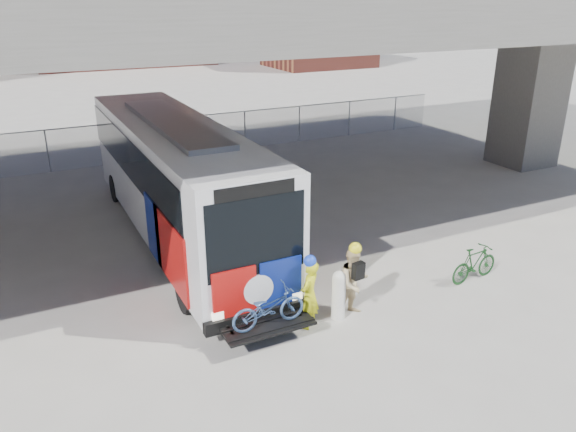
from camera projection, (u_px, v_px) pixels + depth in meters
ground at (278, 259)px, 16.08m from camera, size 160.00×160.00×0.00m
bus at (176, 172)px, 16.85m from camera, size 2.67×12.90×3.69m
overpass at (219, 13)px, 17.00m from camera, size 40.00×16.00×7.95m
chainlink_fence at (164, 128)px, 25.53m from camera, size 30.00×0.06×30.00m
brick_buildings at (75, 13)px, 54.68m from camera, size 54.00×22.00×12.00m
bollard at (339, 293)px, 12.92m from camera, size 0.32×0.32×1.22m
cyclist_hivis at (309, 293)px, 12.52m from camera, size 0.71×0.67×1.79m
cyclist_tan at (354, 281)px, 13.00m from camera, size 0.91×0.75×1.86m
bike_parked at (475, 264)px, 14.73m from camera, size 1.65×0.60×0.97m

